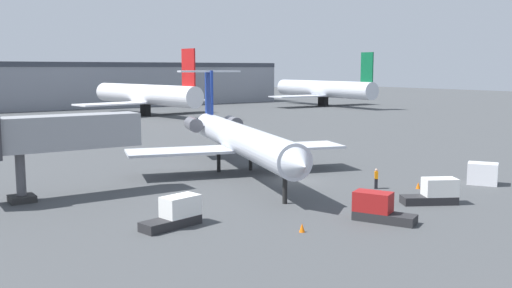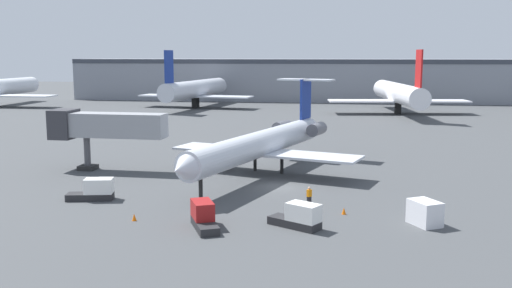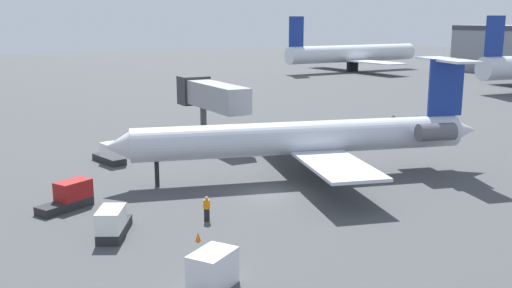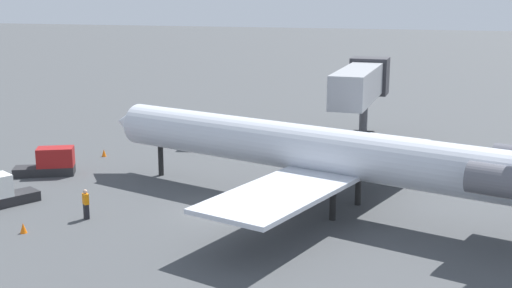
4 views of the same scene
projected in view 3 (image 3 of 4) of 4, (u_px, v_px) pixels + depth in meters
The scene contains 11 objects.
ground_plane at pixel (267, 194), 44.42m from camera, with size 400.00×400.00×0.10m, color #424447.
regional_jet at pixel (313, 136), 48.54m from camera, with size 21.03×31.28×9.66m.
jet_bridge at pixel (209, 95), 63.03m from camera, with size 12.88×3.26×6.64m.
ground_crew_marshaller at pixel (207, 209), 38.21m from camera, with size 0.46×0.47×1.69m.
baggage_tug_lead at pixel (111, 154), 53.64m from camera, with size 4.20×2.19×1.90m.
baggage_tug_trailing at pixel (70, 197), 40.88m from camera, with size 2.98×4.21×1.90m.
baggage_tug_spare at pixel (113, 224), 35.45m from camera, with size 4.17×3.19×1.90m.
cargo_container_uld at pixel (213, 269), 28.77m from camera, with size 2.65×2.91×1.85m.
traffic_cone_near at pixel (64, 183), 46.21m from camera, with size 0.36×0.36×0.55m.
traffic_cone_mid at pixel (198, 237), 34.91m from camera, with size 0.36×0.36×0.55m.
parked_airliner_west_end at pixel (352, 54), 147.19m from camera, with size 32.46×38.64×13.59m.
Camera 3 is at (36.41, -22.21, 12.99)m, focal length 41.08 mm.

